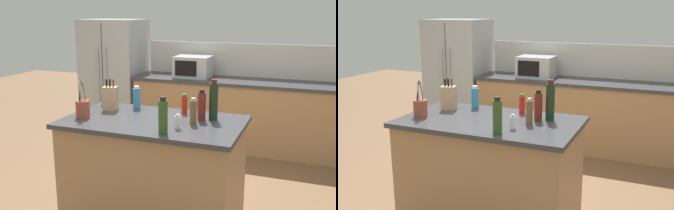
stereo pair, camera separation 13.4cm
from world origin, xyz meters
TOP-DOWN VIEW (x-y plane):
  - back_counter_run at (0.30, 2.20)m, footprint 2.85×0.66m
  - wall_backsplash at (0.30, 2.52)m, footprint 2.81×0.03m
  - kitchen_island at (0.00, 0.00)m, footprint 1.52×0.89m
  - refrigerator at (-1.59, 2.25)m, footprint 0.85×0.75m
  - microwave at (-0.34, 2.20)m, footprint 0.49×0.39m
  - knife_block at (-0.51, 0.17)m, footprint 0.15×0.12m
  - utensil_crock at (-0.60, -0.15)m, footprint 0.12×0.12m
  - dish_soap_bottle at (-0.30, 0.32)m, footprint 0.07×0.07m
  - salt_shaker at (0.28, -0.17)m, footprint 0.05×0.05m
  - vinegar_bottle at (0.38, 0.14)m, footprint 0.07×0.07m
  - wine_bottle at (0.47, 0.19)m, footprint 0.08×0.08m
  - hot_sauce_bottle at (0.18, 0.30)m, footprint 0.05×0.05m
  - olive_oil_bottle at (0.22, -0.33)m, footprint 0.07×0.07m
  - spice_jar_paprika at (-0.65, 0.32)m, footprint 0.06×0.06m
  - pepper_grinder at (0.35, -0.00)m, footprint 0.06×0.06m

SIDE VIEW (x-z plane):
  - back_counter_run at x=0.30m, z-range 0.00..0.94m
  - kitchen_island at x=0.00m, z-range 0.00..0.94m
  - refrigerator at x=-1.59m, z-range 0.00..1.72m
  - salt_shaker at x=0.28m, z-range 0.94..1.05m
  - spice_jar_paprika at x=-0.65m, z-range 0.94..1.06m
  - utensil_crock at x=-0.60m, z-range 0.86..1.18m
  - hot_sauce_bottle at x=0.18m, z-range 0.93..1.11m
  - dish_soap_bottle at x=-0.30m, z-range 0.93..1.15m
  - pepper_grinder at x=0.35m, z-range 0.93..1.15m
  - knife_block at x=-0.51m, z-range 0.91..1.20m
  - vinegar_bottle at x=0.38m, z-range 0.93..1.20m
  - olive_oil_bottle at x=0.22m, z-range 0.93..1.22m
  - microwave at x=-0.34m, z-range 0.94..1.23m
  - wine_bottle at x=0.47m, z-range 0.93..1.28m
  - wall_backsplash at x=0.30m, z-range 0.94..1.40m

